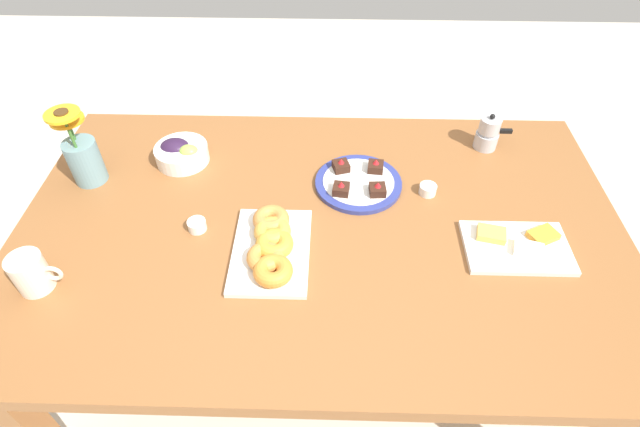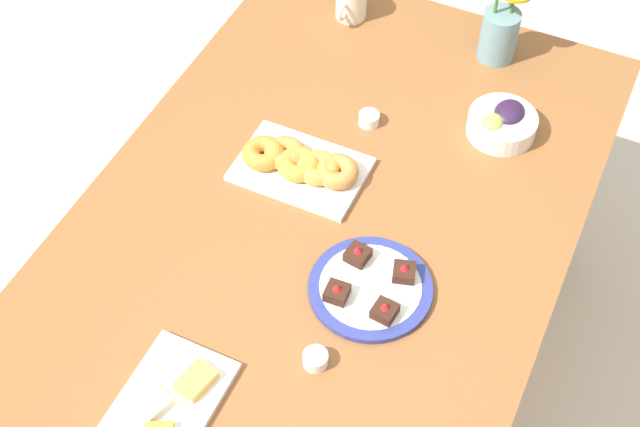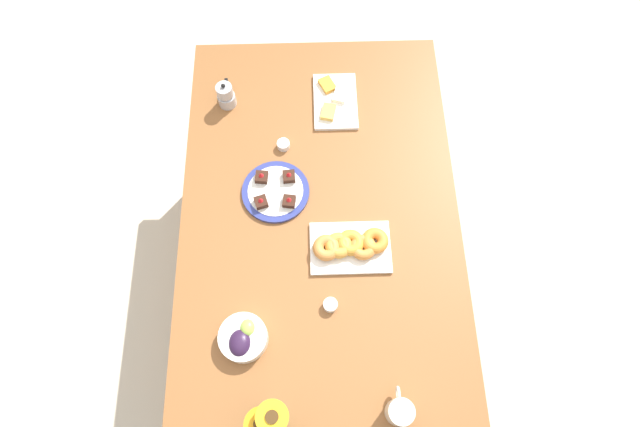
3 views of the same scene
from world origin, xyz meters
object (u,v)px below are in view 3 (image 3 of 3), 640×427
jam_cup_honey (330,305)px  flower_vase (270,419)px  dessert_plate (276,191)px  moka_pot (226,96)px  jam_cup_berry (283,145)px  cheese_platter (335,101)px  coffee_mug (400,411)px  dining_table (320,227)px  croissant_platter (350,246)px  grape_bowl (243,338)px

jam_cup_honey → flower_vase: flower_vase is taller
dessert_plate → moka_pot: (0.40, 0.19, 0.04)m
dessert_plate → flower_vase: 0.77m
jam_cup_berry → cheese_platter: bearing=-45.5°
flower_vase → dessert_plate: bearing=-0.4°
dessert_plate → coffee_mug: bearing=-153.4°
coffee_mug → moka_pot: size_ratio=0.96×
cheese_platter → jam_cup_berry: bearing=134.5°
dining_table → croissant_platter: 0.19m
croissant_platter → jam_cup_honey: bearing=159.3°
coffee_mug → jam_cup_berry: coffee_mug is taller
moka_pot → flower_vase: bearing=-170.9°
dining_table → croissant_platter: croissant_platter is taller
croissant_platter → cheese_platter: bearing=2.8°
croissant_platter → jam_cup_berry: (0.41, 0.23, -0.01)m
grape_bowl → croissant_platter: grape_bowl is taller
coffee_mug → dessert_plate: bearing=26.6°
dining_table → croissant_platter: size_ratio=5.54×
cheese_platter → jam_cup_berry: cheese_platter is taller
grape_bowl → flower_vase: 0.27m
dining_table → flower_vase: (-0.66, 0.16, 0.17)m
cheese_platter → flower_vase: flower_vase is taller
cheese_platter → dessert_plate: dessert_plate is taller
dining_table → jam_cup_honey: bearing=-175.4°
jam_cup_berry → flower_vase: bearing=178.0°
dining_table → moka_pot: moka_pot is taller
grape_bowl → cheese_platter: bearing=-19.8°
dessert_plate → jam_cup_berry: bearing=-8.5°
cheese_platter → moka_pot: (0.01, 0.42, 0.04)m
jam_cup_berry → moka_pot: 0.30m
croissant_platter → jam_cup_honey: croissant_platter is taller
croissant_platter → jam_cup_berry: bearing=29.2°
coffee_mug → jam_cup_honey: bearing=30.2°
jam_cup_berry → jam_cup_honey: bearing=-165.8°
cheese_platter → jam_cup_honey: bearing=176.8°
jam_cup_berry → dessert_plate: (-0.19, 0.03, -0.00)m
croissant_platter → flower_vase: (-0.55, 0.27, 0.06)m
croissant_platter → coffee_mug: bearing=-167.6°
dining_table → flower_vase: 0.70m
grape_bowl → croissant_platter: (0.30, -0.36, -0.00)m
flower_vase → dining_table: bearing=-13.9°
coffee_mug → cheese_platter: coffee_mug is taller
cheese_platter → grape_bowl: bearing=160.2°
dining_table → coffee_mug: 0.70m
coffee_mug → moka_pot: 1.29m
jam_cup_berry → moka_pot: bearing=47.1°
croissant_platter → dessert_plate: (0.22, 0.26, -0.01)m
coffee_mug → flower_vase: bearing=91.7°
cheese_platter → croissant_platter: croissant_platter is taller
coffee_mug → jam_cup_berry: bearing=20.2°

